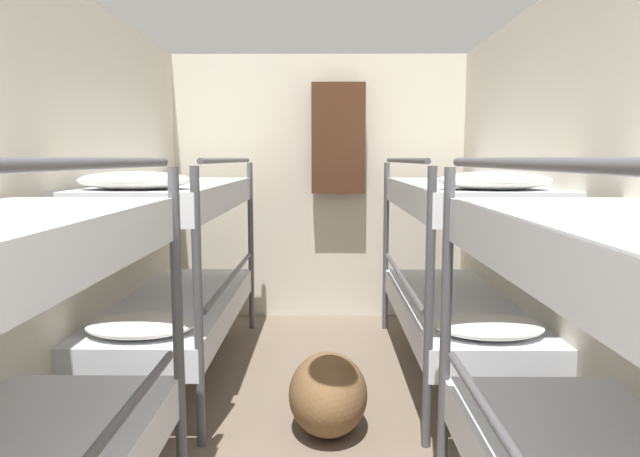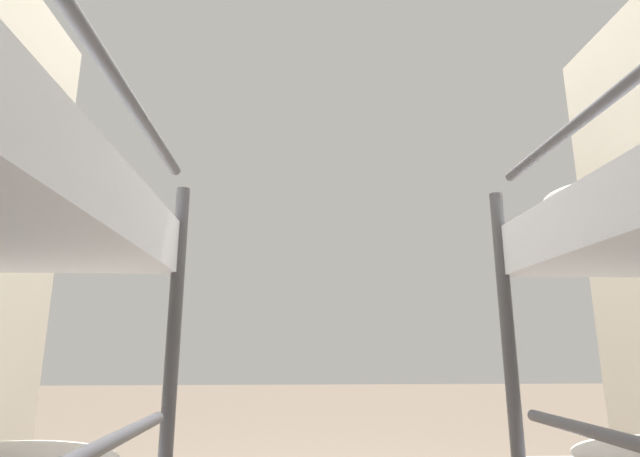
{
  "view_description": "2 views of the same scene",
  "coord_description": "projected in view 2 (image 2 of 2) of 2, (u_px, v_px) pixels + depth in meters",
  "views": [
    {
      "loc": [
        0.05,
        0.25,
        1.37
      ],
      "look_at": [
        0.02,
        4.04,
        0.9
      ],
      "focal_mm": 32.0,
      "sensor_mm": 36.0,
      "label": 1
    },
    {
      "loc": [
        0.16,
        2.2,
        0.81
      ],
      "look_at": [
        0.07,
        0.48,
        1.23
      ],
      "focal_mm": 28.0,
      "sensor_mm": 36.0,
      "label": 2
    }
  ],
  "objects": []
}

